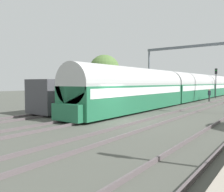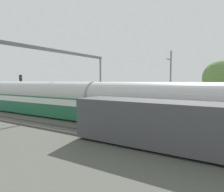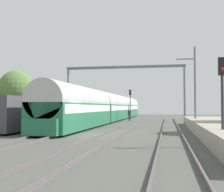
% 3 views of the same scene
% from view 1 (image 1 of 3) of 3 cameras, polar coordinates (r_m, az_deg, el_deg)
% --- Properties ---
extents(ground, '(120.00, 120.00, 0.00)m').
position_cam_1_polar(ground, '(15.99, 2.12, -6.07)').
color(ground, '#4F5149').
extents(track_far_west, '(1.52, 60.00, 0.16)m').
position_cam_1_polar(track_far_west, '(20.16, -12.92, -3.98)').
color(track_far_west, '#5F5457').
rests_on(track_far_west, ground).
extents(track_west, '(1.51, 60.00, 0.16)m').
position_cam_1_polar(track_west, '(17.23, -3.70, -5.13)').
color(track_west, '#5F5457').
rests_on(track_west, ground).
extents(track_east, '(1.51, 60.00, 0.16)m').
position_cam_1_polar(track_east, '(14.92, 8.86, -6.48)').
color(track_east, '#5F5457').
rests_on(track_east, ground).
extents(track_far_east, '(1.52, 60.00, 0.16)m').
position_cam_1_polar(track_far_east, '(13.55, 25.00, -7.74)').
color(track_far_east, '#5F5457').
rests_on(track_far_east, ground).
extents(passenger_train, '(2.93, 49.20, 3.82)m').
position_cam_1_polar(passenger_train, '(36.39, 18.73, 2.11)').
color(passenger_train, '#236B47').
rests_on(passenger_train, ground).
extents(freight_car, '(2.80, 13.00, 2.70)m').
position_cam_1_polar(freight_car, '(23.05, -4.89, 0.46)').
color(freight_car, '#47474C').
rests_on(freight_car, ground).
extents(person_crossing, '(0.44, 0.46, 1.73)m').
position_cam_1_polar(person_crossing, '(34.95, 22.64, 0.45)').
color(person_crossing, '#303030').
rests_on(person_crossing, ground).
extents(railway_signal_far, '(0.36, 0.30, 4.95)m').
position_cam_1_polar(railway_signal_far, '(42.44, 24.00, 3.77)').
color(railway_signal_far, '#2D2D33').
rests_on(railway_signal_far, ground).
extents(catenary_gantry, '(17.00, 0.28, 7.86)m').
position_cam_1_polar(catenary_gantry, '(34.58, 21.48, 8.58)').
color(catenary_gantry, slate).
rests_on(catenary_gantry, ground).
extents(tree_west_background, '(5.05, 5.05, 7.18)m').
position_cam_1_polar(tree_west_background, '(38.66, -1.87, 6.30)').
color(tree_west_background, '#4C3826').
rests_on(tree_west_background, ground).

